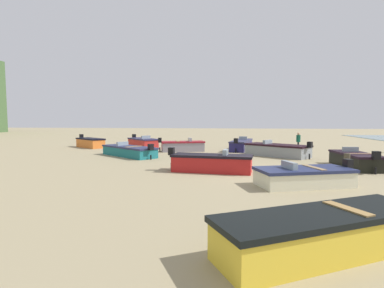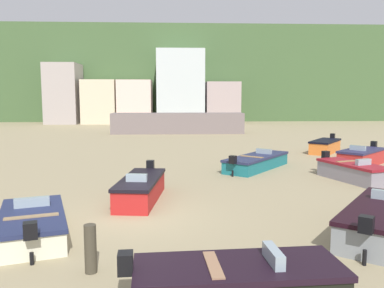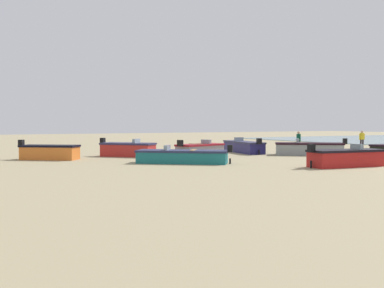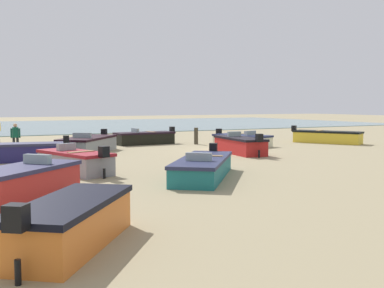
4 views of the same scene
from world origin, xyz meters
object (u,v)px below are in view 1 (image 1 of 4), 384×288
Objects in this scene: beach_walker_foreground at (298,140)px; boat_orange_6 at (90,143)px; boat_grey_9 at (183,146)px; boat_cream_1 at (304,177)px; boat_black_5 at (356,160)px; boat_teal_4 at (129,151)px; mooring_post_near_water at (347,165)px; boat_red_7 at (143,143)px; boat_navy_0 at (241,145)px; boat_yellow_3 at (326,232)px; boat_red_2 at (212,163)px; boat_grey_8 at (277,150)px.

boat_orange_6 is at bearing -84.82° from beach_walker_foreground.
boat_cream_1 is at bearing 10.73° from boat_grey_9.
boat_black_5 is 13.22m from boat_grey_9.
mooring_post_near_water is (-6.50, -12.79, 0.18)m from boat_teal_4.
boat_red_7 reaches higher than boat_cream_1.
boat_red_7 is 4.89m from boat_grey_9.
mooring_post_near_water is at bearing -59.14° from boat_navy_0.
boat_navy_0 is 20.94m from boat_yellow_3.
boat_teal_4 is (15.00, 9.37, -0.05)m from boat_yellow_3.
boat_navy_0 is at bearing 133.67° from boat_red_7.
boat_red_2 is 6.35m from mooring_post_near_water.
boat_grey_8 reaches higher than boat_navy_0.
boat_cream_1 is at bearing 84.98° from boat_orange_6.
boat_yellow_3 reaches higher than boat_cream_1.
boat_cream_1 is 1.14× the size of boat_orange_6.
boat_grey_8 is at bearing -50.45° from boat_navy_0.
boat_navy_0 is 1.51× the size of boat_red_7.
boat_red_2 is at bearing -22.27° from beach_walker_foreground.
boat_grey_9 is (12.51, 7.06, 0.07)m from boat_cream_1.
boat_yellow_3 is at bearing -76.03° from boat_navy_0.
boat_red_2 is at bearing -87.84° from boat_navy_0.
beach_walker_foreground is at bearing -29.24° from boat_cream_1.
beach_walker_foreground reaches higher than boat_orange_6.
boat_navy_0 is 1.16× the size of boat_grey_8.
boat_red_2 is 9.58m from boat_yellow_3.
boat_teal_4 is 14.77m from boat_black_5.
boat_teal_4 is at bearing 135.20° from boat_grey_8.
boat_orange_6 is at bearing 29.75° from boat_cream_1.
boat_black_5 is (-9.32, -6.03, -0.02)m from boat_navy_0.
boat_red_7 is 3.27× the size of mooring_post_near_water.
mooring_post_near_water is at bearing -66.68° from boat_cream_1.
boat_yellow_3 is 1.29× the size of boat_red_7.
boat_cream_1 is at bearing -70.79° from boat_navy_0.
boat_orange_6 reaches higher than boat_grey_9.
boat_navy_0 is 10.23m from boat_teal_4.
boat_yellow_3 is at bearing -147.10° from boat_grey_8.
boat_red_7 reaches higher than boat_navy_0.
boat_red_2 is (2.75, 3.92, 0.08)m from boat_cream_1.
boat_black_5 is 1.17× the size of boat_red_7.
boat_navy_0 is 5.40m from boat_grey_9.
boat_navy_0 is 1.25× the size of boat_red_2.
boat_grey_9 is at bearing 109.34° from boat_grey_8.
boat_yellow_3 is 12.63m from boat_black_5.
boat_grey_9 is at bearing -10.90° from boat_yellow_3.
boat_yellow_3 reaches higher than boat_teal_4.
beach_walker_foreground reaches higher than boat_red_7.
boat_orange_6 is 17.54m from boat_grey_8.
beach_walker_foreground is (13.58, -2.63, 0.58)m from boat_cream_1.
boat_red_2 is 17.42m from boat_orange_6.
boat_red_7 is 12.68m from boat_grey_8.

